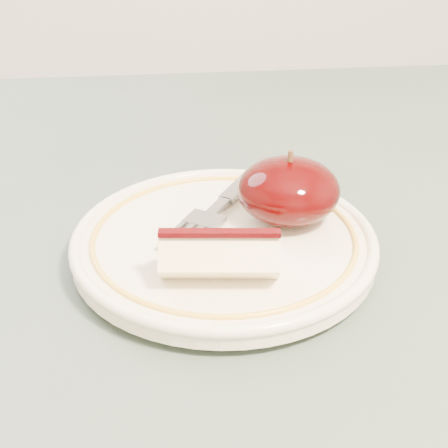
{
  "coord_description": "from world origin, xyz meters",
  "views": [
    {
      "loc": [
        0.03,
        -0.4,
        1.0
      ],
      "look_at": [
        0.07,
        -0.02,
        0.78
      ],
      "focal_mm": 50.0,
      "sensor_mm": 36.0,
      "label": 1
    }
  ],
  "objects": [
    {
      "name": "table",
      "position": [
        0.0,
        0.0,
        0.66
      ],
      "size": [
        0.9,
        0.9,
        0.75
      ],
      "color": "brown",
      "rests_on": "ground"
    },
    {
      "name": "plate",
      "position": [
        0.07,
        -0.02,
        0.76
      ],
      "size": [
        0.22,
        0.22,
        0.02
      ],
      "color": "beige",
      "rests_on": "table"
    },
    {
      "name": "apple_half",
      "position": [
        0.12,
        0.0,
        0.79
      ],
      "size": [
        0.08,
        0.07,
        0.06
      ],
      "color": "black",
      "rests_on": "plate"
    },
    {
      "name": "apple_wedge",
      "position": [
        0.06,
        -0.07,
        0.79
      ],
      "size": [
        0.08,
        0.04,
        0.04
      ],
      "rotation": [
        0.0,
        0.0,
        -0.11
      ],
      "color": "beige",
      "rests_on": "plate"
    },
    {
      "name": "fork",
      "position": [
        0.08,
        0.03,
        0.77
      ],
      "size": [
        0.11,
        0.15,
        0.0
      ],
      "rotation": [
        0.0,
        0.0,
        1.01
      ],
      "color": "gray",
      "rests_on": "plate"
    }
  ]
}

